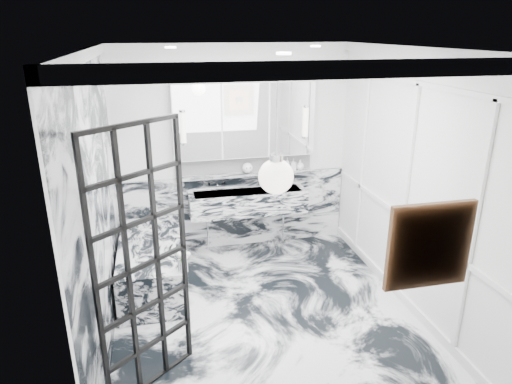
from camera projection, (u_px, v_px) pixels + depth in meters
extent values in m
plane|color=silver|center=(264.00, 313.00, 5.03)|extent=(3.60, 3.60, 0.00)
plane|color=white|center=(265.00, 48.00, 4.09)|extent=(3.60, 3.60, 0.00)
plane|color=white|center=(233.00, 150.00, 6.22)|extent=(3.60, 0.00, 3.60)
plane|color=white|center=(331.00, 288.00, 2.91)|extent=(3.60, 0.00, 3.60)
plane|color=white|center=(97.00, 207.00, 4.23)|extent=(0.00, 3.60, 3.60)
plane|color=white|center=(409.00, 183.00, 4.90)|extent=(0.00, 3.60, 3.60)
cube|color=silver|center=(234.00, 211.00, 6.49)|extent=(3.18, 0.05, 1.05)
cube|color=silver|center=(100.00, 213.00, 4.25)|extent=(0.02, 3.56, 2.68)
cube|color=white|center=(406.00, 192.00, 4.93)|extent=(0.03, 3.40, 2.30)
imported|color=#8C5919|center=(287.00, 164.00, 6.36)|extent=(0.08, 0.08, 0.18)
imported|color=#4C4C51|center=(293.00, 164.00, 6.38)|extent=(0.08, 0.09, 0.17)
imported|color=silver|center=(300.00, 165.00, 6.41)|extent=(0.13, 0.13, 0.14)
sphere|color=white|center=(247.00, 168.00, 6.25)|extent=(0.15, 0.15, 0.15)
cylinder|color=#8C5919|center=(266.00, 168.00, 6.31)|extent=(0.04, 0.04, 0.10)
cylinder|color=silver|center=(184.00, 267.00, 4.78)|extent=(0.09, 0.09, 0.12)
cube|color=#C67D14|center=(429.00, 246.00, 3.02)|extent=(0.51, 0.05, 0.51)
sphere|color=white|center=(276.00, 177.00, 3.36)|extent=(0.26, 0.26, 0.26)
cube|color=silver|center=(248.00, 202.00, 6.25)|extent=(1.60, 0.45, 0.30)
cube|color=silver|center=(245.00, 174.00, 6.29)|extent=(1.90, 0.14, 0.04)
cube|color=white|center=(244.00, 164.00, 6.30)|extent=(1.90, 0.03, 0.23)
cube|color=white|center=(245.00, 120.00, 6.04)|extent=(1.90, 0.16, 1.00)
cylinder|color=white|center=(183.00, 128.00, 5.79)|extent=(0.07, 0.07, 0.40)
cylinder|color=white|center=(306.00, 122.00, 6.13)|extent=(0.07, 0.07, 0.40)
cube|color=silver|center=(152.00, 264.00, 5.52)|extent=(0.75, 1.65, 0.55)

